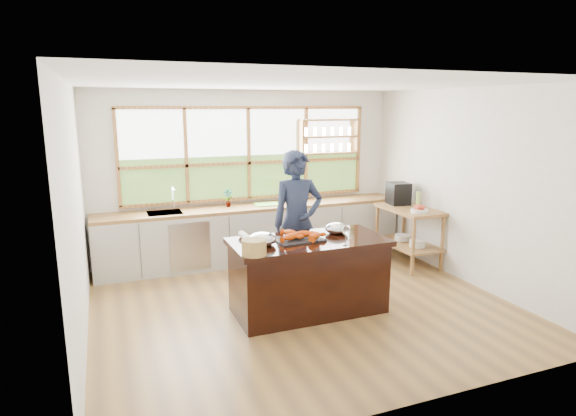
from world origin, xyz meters
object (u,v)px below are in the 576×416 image
cook (297,223)px  espresso_machine (398,193)px  island (308,275)px  wicker_basket (254,247)px

cook → espresso_machine: 2.21m
island → wicker_basket: size_ratio=7.03×
island → cook: cook is taller
island → espresso_machine: espresso_machine is taller
cook → espresso_machine: bearing=21.8°
espresso_machine → wicker_basket: espresso_machine is taller
espresso_machine → wicker_basket: (-2.97, -1.75, -0.09)m
island → espresso_machine: bearing=32.9°
wicker_basket → island: bearing=23.4°
island → espresso_machine: (2.19, 1.41, 0.62)m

